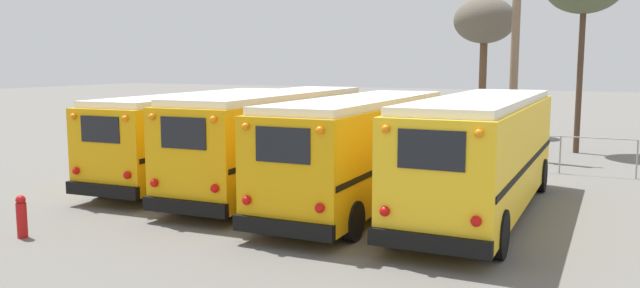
{
  "coord_description": "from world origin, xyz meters",
  "views": [
    {
      "loc": [
        8.3,
        -17.51,
        4.15
      ],
      "look_at": [
        0.0,
        -0.16,
        1.62
      ],
      "focal_mm": 35.0,
      "sensor_mm": 36.0,
      "label": 1
    }
  ],
  "objects_px": {
    "school_bus_2": "(361,147)",
    "school_bus_0": "(202,132)",
    "utility_pole": "(514,65)",
    "fire_hydrant": "(22,216)",
    "school_bus_1": "(276,137)",
    "school_bus_3": "(482,151)",
    "bare_tree_0": "(485,22)"
  },
  "relations": [
    {
      "from": "school_bus_2",
      "to": "school_bus_0",
      "type": "bearing_deg",
      "value": 167.36
    },
    {
      "from": "utility_pole",
      "to": "fire_hydrant",
      "type": "relative_size",
      "value": 7.56
    },
    {
      "from": "utility_pole",
      "to": "school_bus_1",
      "type": "bearing_deg",
      "value": -120.42
    },
    {
      "from": "school_bus_2",
      "to": "fire_hydrant",
      "type": "distance_m",
      "value": 9.04
    },
    {
      "from": "school_bus_0",
      "to": "school_bus_3",
      "type": "xyz_separation_m",
      "value": [
        10.08,
        -1.09,
        0.1
      ]
    },
    {
      "from": "utility_pole",
      "to": "bare_tree_0",
      "type": "height_order",
      "value": "utility_pole"
    },
    {
      "from": "school_bus_3",
      "to": "fire_hydrant",
      "type": "distance_m",
      "value": 11.8
    },
    {
      "from": "school_bus_3",
      "to": "fire_hydrant",
      "type": "xyz_separation_m",
      "value": [
        -9.36,
        -7.08,
        -1.24
      ]
    },
    {
      "from": "school_bus_0",
      "to": "school_bus_3",
      "type": "relative_size",
      "value": 1.01
    },
    {
      "from": "school_bus_1",
      "to": "fire_hydrant",
      "type": "height_order",
      "value": "school_bus_1"
    },
    {
      "from": "school_bus_2",
      "to": "utility_pole",
      "type": "height_order",
      "value": "utility_pole"
    },
    {
      "from": "school_bus_0",
      "to": "utility_pole",
      "type": "distance_m",
      "value": 13.49
    },
    {
      "from": "utility_pole",
      "to": "school_bus_0",
      "type": "bearing_deg",
      "value": -134.33
    },
    {
      "from": "fire_hydrant",
      "to": "school_bus_1",
      "type": "bearing_deg",
      "value": 70.78
    },
    {
      "from": "school_bus_1",
      "to": "school_bus_0",
      "type": "bearing_deg",
      "value": 170.13
    },
    {
      "from": "school_bus_1",
      "to": "school_bus_2",
      "type": "bearing_deg",
      "value": -15.34
    },
    {
      "from": "school_bus_0",
      "to": "utility_pole",
      "type": "relative_size",
      "value": 1.35
    },
    {
      "from": "school_bus_3",
      "to": "fire_hydrant",
      "type": "relative_size",
      "value": 10.09
    },
    {
      "from": "school_bus_2",
      "to": "school_bus_3",
      "type": "height_order",
      "value": "school_bus_3"
    },
    {
      "from": "school_bus_1",
      "to": "utility_pole",
      "type": "distance_m",
      "value": 11.92
    },
    {
      "from": "bare_tree_0",
      "to": "school_bus_2",
      "type": "bearing_deg",
      "value": -88.74
    },
    {
      "from": "school_bus_0",
      "to": "school_bus_1",
      "type": "xyz_separation_m",
      "value": [
        3.36,
        -0.58,
        0.06
      ]
    },
    {
      "from": "utility_pole",
      "to": "bare_tree_0",
      "type": "xyz_separation_m",
      "value": [
        -3.0,
        8.71,
        2.37
      ]
    },
    {
      "from": "school_bus_1",
      "to": "school_bus_3",
      "type": "distance_m",
      "value": 6.74
    },
    {
      "from": "school_bus_0",
      "to": "bare_tree_0",
      "type": "height_order",
      "value": "bare_tree_0"
    },
    {
      "from": "school_bus_2",
      "to": "utility_pole",
      "type": "bearing_deg",
      "value": 76.89
    },
    {
      "from": "school_bus_3",
      "to": "utility_pole",
      "type": "distance_m",
      "value": 10.85
    },
    {
      "from": "school_bus_0",
      "to": "fire_hydrant",
      "type": "xyz_separation_m",
      "value": [
        0.72,
        -8.16,
        -1.15
      ]
    },
    {
      "from": "school_bus_1",
      "to": "school_bus_2",
      "type": "relative_size",
      "value": 1.05
    },
    {
      "from": "school_bus_0",
      "to": "fire_hydrant",
      "type": "height_order",
      "value": "school_bus_0"
    },
    {
      "from": "school_bus_2",
      "to": "bare_tree_0",
      "type": "relative_size",
      "value": 1.27
    },
    {
      "from": "bare_tree_0",
      "to": "utility_pole",
      "type": "bearing_deg",
      "value": -71.01
    }
  ]
}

